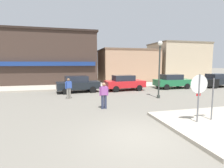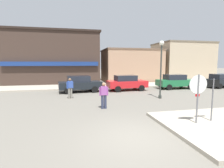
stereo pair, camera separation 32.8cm
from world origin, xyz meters
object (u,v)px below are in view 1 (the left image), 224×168
at_px(lamp_post, 160,61).
at_px(parked_car_fourth, 217,80).
at_px(parked_car_nearest, 78,84).
at_px(pedestrian_crossing_near, 69,88).
at_px(one_way_sign, 213,95).
at_px(stop_sign, 199,92).
at_px(parked_car_second, 124,82).
at_px(pedestrian_crossing_far, 104,95).
at_px(parked_car_third, 172,81).

bearing_deg(lamp_post, parked_car_fourth, 23.22).
height_order(parked_car_nearest, pedestrian_crossing_near, pedestrian_crossing_near).
relative_size(one_way_sign, parked_car_fourth, 0.50).
height_order(lamp_post, parked_car_nearest, lamp_post).
distance_m(parked_car_nearest, parked_car_fourth, 15.97).
bearing_deg(parked_car_fourth, one_way_sign, -135.85).
relative_size(stop_sign, one_way_sign, 1.10).
xyz_separation_m(stop_sign, parked_car_second, (0.01, 10.45, -0.71)).
relative_size(stop_sign, pedestrian_crossing_far, 1.43).
relative_size(stop_sign, parked_car_third, 0.57).
distance_m(parked_car_fourth, pedestrian_crossing_near, 17.06).
bearing_deg(one_way_sign, pedestrian_crossing_near, 131.24).
bearing_deg(parked_car_second, pedestrian_crossing_far, -117.90).
distance_m(stop_sign, lamp_post, 6.31).
distance_m(lamp_post, pedestrian_crossing_near, 7.40).
bearing_deg(pedestrian_crossing_far, one_way_sign, -40.67).
xyz_separation_m(stop_sign, lamp_post, (1.41, 5.98, 1.44)).
relative_size(stop_sign, pedestrian_crossing_near, 1.43).
bearing_deg(one_way_sign, parked_car_nearest, 118.24).
bearing_deg(parked_car_nearest, pedestrian_crossing_far, -79.65).
xyz_separation_m(lamp_post, pedestrian_crossing_far, (-4.88, -2.13, -2.09)).
bearing_deg(parked_car_third, stop_sign, -118.02).
distance_m(parked_car_second, parked_car_fourth, 11.27).
relative_size(stop_sign, parked_car_nearest, 0.55).
bearing_deg(one_way_sign, stop_sign, -172.76).
xyz_separation_m(one_way_sign, pedestrian_crossing_near, (-6.42, 7.32, -0.46)).
bearing_deg(one_way_sign, parked_car_second, 94.75).
xyz_separation_m(lamp_post, parked_car_nearest, (-6.09, 4.48, -2.15)).
bearing_deg(pedestrian_crossing_near, parked_car_second, 28.48).
xyz_separation_m(lamp_post, parked_car_third, (4.17, 4.51, -2.15)).
xyz_separation_m(one_way_sign, lamp_post, (0.53, 5.87, 1.63)).
distance_m(pedestrian_crossing_near, pedestrian_crossing_far, 4.14).
relative_size(one_way_sign, pedestrian_crossing_near, 1.30).
height_order(parked_car_second, parked_car_fourth, same).
distance_m(one_way_sign, parked_car_second, 10.39).
height_order(parked_car_nearest, parked_car_fourth, same).
bearing_deg(parked_car_third, pedestrian_crossing_near, -164.65).
relative_size(pedestrian_crossing_near, pedestrian_crossing_far, 1.00).
bearing_deg(stop_sign, one_way_sign, 7.24).
bearing_deg(parked_car_nearest, pedestrian_crossing_near, -105.82).
relative_size(stop_sign, parked_car_second, 0.56).
height_order(stop_sign, pedestrian_crossing_near, stop_sign).
bearing_deg(parked_car_third, one_way_sign, -114.40).
distance_m(stop_sign, parked_car_third, 11.90).
height_order(pedestrian_crossing_near, pedestrian_crossing_far, same).
bearing_deg(parked_car_nearest, parked_car_fourth, -0.89).
bearing_deg(stop_sign, parked_car_fourth, 42.16).
height_order(stop_sign, parked_car_second, stop_sign).
bearing_deg(one_way_sign, parked_car_third, 65.60).
relative_size(lamp_post, pedestrian_crossing_far, 2.82).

